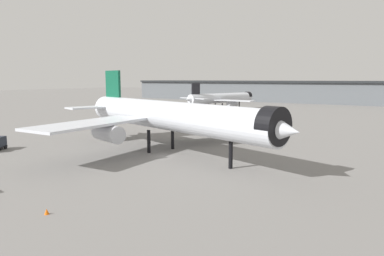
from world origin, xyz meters
name	(u,v)px	position (x,y,z in m)	size (l,w,h in m)	color
ground	(164,156)	(0.00, 0.00, 0.00)	(900.00, 900.00, 0.00)	slate
airliner_near_gate	(167,116)	(-1.66, 3.64, 8.07)	(63.85, 56.91, 18.33)	silver
airliner_far_taxiway	(221,98)	(-40.12, 104.15, 6.25)	(42.09, 47.39, 14.18)	silver
terminal_building	(294,91)	(-27.73, 191.65, 7.63)	(247.54, 34.46, 26.80)	slate
traffic_cone_near_nose	(47,212)	(7.09, -33.27, 0.36)	(0.57, 0.57, 0.71)	#F2600C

